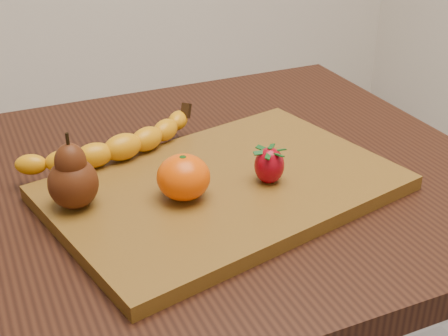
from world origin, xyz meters
name	(u,v)px	position (x,y,z in m)	size (l,w,h in m)	color
table	(148,245)	(0.00, 0.00, 0.66)	(1.00, 0.70, 0.76)	black
cutting_board	(224,188)	(0.09, -0.06, 0.77)	(0.45, 0.30, 0.02)	brown
banana	(123,147)	(-0.01, 0.05, 0.80)	(0.24, 0.06, 0.04)	orange
pear	(72,171)	(-0.10, -0.04, 0.83)	(0.06, 0.06, 0.10)	#4D200C
mandarin	(183,177)	(0.03, -0.08, 0.81)	(0.07, 0.07, 0.06)	#F25102
strawberry	(269,164)	(0.15, -0.09, 0.81)	(0.04, 0.04, 0.05)	#960413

